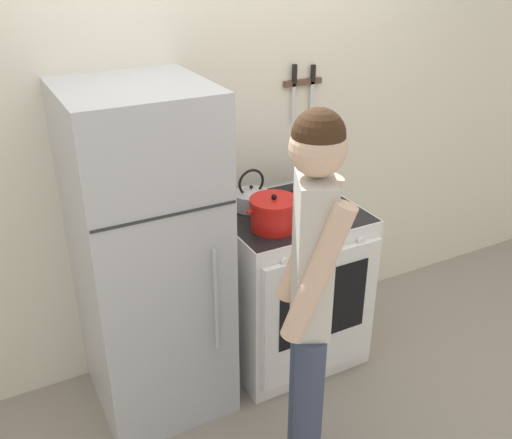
# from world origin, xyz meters

# --- Properties ---
(ground_plane) EXTENTS (14.00, 14.00, 0.00)m
(ground_plane) POSITION_xyz_m (0.00, 0.00, 0.00)
(ground_plane) COLOR gray
(wall_back) EXTENTS (10.00, 0.06, 2.55)m
(wall_back) POSITION_xyz_m (0.00, 0.03, 1.27)
(wall_back) COLOR silver
(wall_back) RESTS_ON ground_plane
(refrigerator) EXTENTS (0.64, 0.69, 1.68)m
(refrigerator) POSITION_xyz_m (-0.48, -0.33, 0.84)
(refrigerator) COLOR #B7BABF
(refrigerator) RESTS_ON ground_plane
(stove_range) EXTENTS (0.74, 0.70, 0.92)m
(stove_range) POSITION_xyz_m (0.30, -0.36, 0.47)
(stove_range) COLOR white
(stove_range) RESTS_ON ground_plane
(dutch_oven_pot) EXTENTS (0.29, 0.24, 0.19)m
(dutch_oven_pot) POSITION_xyz_m (0.13, -0.46, 1.00)
(dutch_oven_pot) COLOR red
(dutch_oven_pot) RESTS_ON stove_range
(tea_kettle) EXTENTS (0.25, 0.20, 0.22)m
(tea_kettle) POSITION_xyz_m (0.15, -0.20, 0.98)
(tea_kettle) COLOR silver
(tea_kettle) RESTS_ON stove_range
(utensil_jar) EXTENTS (0.09, 0.09, 0.27)m
(utensil_jar) POSITION_xyz_m (0.49, -0.19, 0.98)
(utensil_jar) COLOR #B7BABF
(utensil_jar) RESTS_ON stove_range
(person) EXTENTS (0.38, 0.42, 1.72)m
(person) POSITION_xyz_m (-0.09, -1.14, 0.98)
(person) COLOR #38425B
(person) RESTS_ON ground_plane
(wall_knife_strip) EXTENTS (0.24, 0.03, 0.33)m
(wall_knife_strip) POSITION_xyz_m (0.56, -0.02, 1.51)
(wall_knife_strip) COLOR brown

